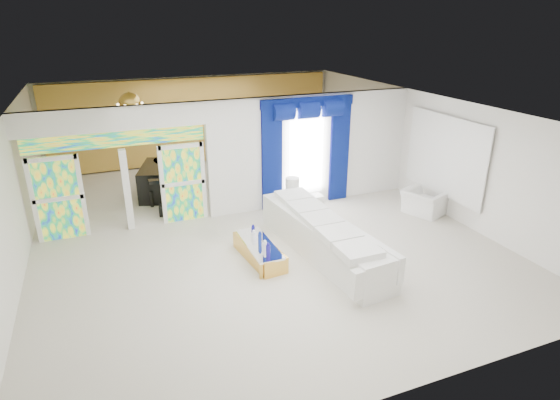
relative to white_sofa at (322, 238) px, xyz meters
name	(u,v)px	position (x,y,z in m)	size (l,w,h in m)	color
floor	(251,226)	(-0.98, 1.98, -0.39)	(12.00, 12.00, 0.00)	#B7AF9E
dividing_wall	(313,149)	(1.17, 2.98, 1.11)	(5.70, 0.18, 3.00)	white
dividing_header	(114,119)	(-3.83, 2.98, 2.33)	(4.30, 0.18, 0.55)	white
stained_panel_left	(58,199)	(-5.25, 2.98, 0.61)	(0.95, 0.04, 2.00)	#994C3F
stained_panel_right	(183,183)	(-2.40, 2.98, 0.61)	(0.95, 0.04, 2.00)	#994C3F
stained_transom	(117,139)	(-3.83, 2.98, 1.86)	(4.00, 0.05, 0.35)	#994C3F
window_pane	(306,153)	(0.92, 2.88, 1.06)	(1.00, 0.02, 2.30)	white
blue_drape_left	(272,159)	(-0.08, 2.85, 1.01)	(0.55, 0.10, 2.80)	#040346
blue_drape_right	(339,151)	(1.92, 2.85, 1.01)	(0.55, 0.10, 2.80)	#040346
blue_pelmet	(308,102)	(0.92, 2.85, 2.43)	(2.60, 0.12, 0.25)	#040346
wall_mirror	(445,156)	(3.96, 0.98, 1.16)	(0.04, 2.70, 1.90)	white
gold_curtains	(196,121)	(-0.98, 7.88, 1.11)	(9.70, 0.12, 2.90)	gold
white_sofa	(322,238)	(0.00, 0.00, 0.00)	(0.88, 4.10, 0.78)	white
coffee_table	(259,252)	(-1.35, 0.30, -0.21)	(0.54, 1.63, 0.36)	gold
console_table	(302,204)	(0.63, 2.43, -0.20)	(1.13, 0.36, 0.38)	white
table_lamp	(292,188)	(0.33, 2.43, 0.28)	(0.36, 0.36, 0.58)	silver
armchair	(424,202)	(3.50, 1.03, -0.07)	(1.00, 0.87, 0.65)	white
grand_piano	(166,180)	(-2.55, 5.01, 0.05)	(1.34, 1.75, 0.89)	black
piano_bench	(177,209)	(-2.55, 3.41, -0.24)	(0.89, 0.34, 0.30)	black
tv_console	(51,195)	(-5.63, 5.15, -0.03)	(0.50, 0.45, 0.72)	tan
chandelier	(130,103)	(-3.28, 5.38, 2.26)	(0.60, 0.60, 0.60)	gold
decanters	(260,241)	(-1.33, 0.28, 0.06)	(0.16, 1.14, 0.23)	navy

